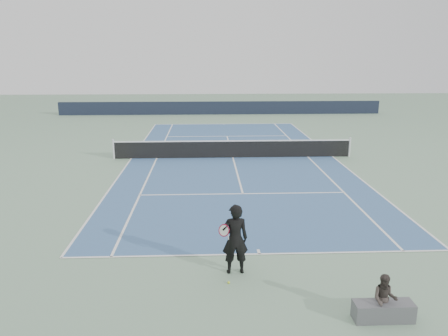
{
  "coord_description": "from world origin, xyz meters",
  "views": [
    {
      "loc": [
        -1.47,
        -23.04,
        5.42
      ],
      "look_at": [
        -0.76,
        -6.44,
        1.1
      ],
      "focal_mm": 35.0,
      "sensor_mm": 36.0,
      "label": 1
    }
  ],
  "objects_px": {
    "tennis_net": "(233,149)",
    "spectator_bench": "(384,305)",
    "tennis_ball": "(229,282)",
    "tennis_player": "(235,239)"
  },
  "relations": [
    {
      "from": "tennis_ball",
      "to": "spectator_bench",
      "type": "xyz_separation_m",
      "value": [
        3.17,
        -1.64,
        0.32
      ]
    },
    {
      "from": "tennis_net",
      "to": "spectator_bench",
      "type": "distance_m",
      "value": 15.25
    },
    {
      "from": "tennis_net",
      "to": "spectator_bench",
      "type": "height_order",
      "value": "tennis_net"
    },
    {
      "from": "tennis_player",
      "to": "tennis_ball",
      "type": "distance_m",
      "value": 1.07
    },
    {
      "from": "tennis_ball",
      "to": "tennis_player",
      "type": "bearing_deg",
      "value": 72.03
    },
    {
      "from": "tennis_ball",
      "to": "spectator_bench",
      "type": "distance_m",
      "value": 3.58
    },
    {
      "from": "tennis_player",
      "to": "spectator_bench",
      "type": "xyz_separation_m",
      "value": [
        2.98,
        -2.21,
        -0.57
      ]
    },
    {
      "from": "spectator_bench",
      "to": "tennis_net",
      "type": "bearing_deg",
      "value": 98.38
    },
    {
      "from": "tennis_net",
      "to": "tennis_ball",
      "type": "distance_m",
      "value": 13.49
    },
    {
      "from": "tennis_player",
      "to": "spectator_bench",
      "type": "bearing_deg",
      "value": -36.56
    }
  ]
}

